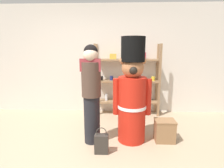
{
  "coord_description": "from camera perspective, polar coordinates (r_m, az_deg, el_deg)",
  "views": [
    {
      "loc": [
        0.47,
        -2.32,
        1.57
      ],
      "look_at": [
        0.35,
        0.61,
        1.0
      ],
      "focal_mm": 29.37,
      "sensor_mm": 36.0,
      "label": 1
    }
  ],
  "objects": [
    {
      "name": "back_wall",
      "position": [
        4.55,
        -3.52,
        7.61
      ],
      "size": [
        6.4,
        0.12,
        2.6
      ],
      "primitive_type": "cube",
      "color": "silver",
      "rests_on": "ground_plane"
    },
    {
      "name": "ground_plane",
      "position": [
        2.84,
        -8.15,
        -22.65
      ],
      "size": [
        6.4,
        6.4,
        0.0
      ],
      "primitive_type": "plane",
      "color": "tan"
    },
    {
      "name": "shopping_bag",
      "position": [
        2.92,
        -3.3,
        -18.0
      ],
      "size": [
        0.21,
        0.12,
        0.41
      ],
      "color": "#332D28",
      "rests_on": "ground_plane"
    },
    {
      "name": "display_crate",
      "position": [
        3.35,
        16.06,
        -13.76
      ],
      "size": [
        0.34,
        0.27,
        0.38
      ],
      "color": "olive",
      "rests_on": "ground_plane"
    },
    {
      "name": "person_shopper",
      "position": [
        3.0,
        -6.42,
        -2.32
      ],
      "size": [
        0.33,
        0.31,
        1.63
      ],
      "color": "black",
      "rests_on": "ground_plane"
    },
    {
      "name": "merchandise_shelf",
      "position": [
        4.36,
        4.75,
        1.43
      ],
      "size": [
        1.52,
        0.35,
        1.68
      ],
      "color": "#93704C",
      "rests_on": "ground_plane"
    },
    {
      "name": "teddy_bear_guard",
      "position": [
        3.07,
        6.28,
        -3.2
      ],
      "size": [
        0.64,
        0.48,
        1.76
      ],
      "color": "red",
      "rests_on": "ground_plane"
    }
  ]
}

